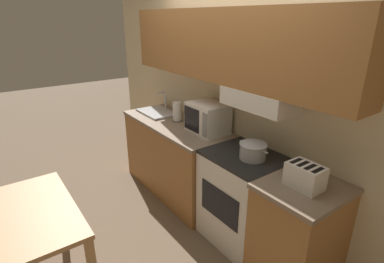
{
  "coord_description": "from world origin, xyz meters",
  "views": [
    {
      "loc": [
        2.18,
        -2.09,
        2.07
      ],
      "look_at": [
        0.05,
        -0.56,
        1.06
      ],
      "focal_mm": 28.0,
      "sensor_mm": 36.0,
      "label": 1
    }
  ],
  "objects_px": {
    "dining_table": "(25,226)",
    "sink_basin": "(157,112)",
    "paper_towel_roll": "(177,112)",
    "toaster": "(305,176)",
    "microwave": "(208,118)",
    "stove_range": "(242,198)",
    "cooking_pot": "(253,151)"
  },
  "relations": [
    {
      "from": "dining_table",
      "to": "sink_basin",
      "type": "bearing_deg",
      "value": 121.37
    },
    {
      "from": "paper_towel_roll",
      "to": "toaster",
      "type": "bearing_deg",
      "value": -2.2
    },
    {
      "from": "toaster",
      "to": "paper_towel_roll",
      "type": "height_order",
      "value": "paper_towel_roll"
    },
    {
      "from": "toaster",
      "to": "paper_towel_roll",
      "type": "relative_size",
      "value": 1.16
    },
    {
      "from": "paper_towel_roll",
      "to": "dining_table",
      "type": "relative_size",
      "value": 0.22
    },
    {
      "from": "microwave",
      "to": "toaster",
      "type": "distance_m",
      "value": 1.29
    },
    {
      "from": "stove_range",
      "to": "sink_basin",
      "type": "xyz_separation_m",
      "value": [
        -1.56,
        -0.02,
        0.47
      ]
    },
    {
      "from": "sink_basin",
      "to": "paper_towel_roll",
      "type": "bearing_deg",
      "value": 6.18
    },
    {
      "from": "stove_range",
      "to": "sink_basin",
      "type": "relative_size",
      "value": 1.77
    },
    {
      "from": "stove_range",
      "to": "toaster",
      "type": "distance_m",
      "value": 0.83
    },
    {
      "from": "dining_table",
      "to": "toaster",
      "type": "bearing_deg",
      "value": 56.38
    },
    {
      "from": "cooking_pot",
      "to": "dining_table",
      "type": "xyz_separation_m",
      "value": [
        -0.59,
        -1.75,
        -0.36
      ]
    },
    {
      "from": "stove_range",
      "to": "toaster",
      "type": "relative_size",
      "value": 3.45
    },
    {
      "from": "paper_towel_roll",
      "to": "stove_range",
      "type": "bearing_deg",
      "value": -1.29
    },
    {
      "from": "sink_basin",
      "to": "dining_table",
      "type": "height_order",
      "value": "sink_basin"
    },
    {
      "from": "stove_range",
      "to": "microwave",
      "type": "height_order",
      "value": "microwave"
    },
    {
      "from": "sink_basin",
      "to": "stove_range",
      "type": "bearing_deg",
      "value": 0.67
    },
    {
      "from": "paper_towel_roll",
      "to": "cooking_pot",
      "type": "bearing_deg",
      "value": -1.04
    },
    {
      "from": "cooking_pot",
      "to": "microwave",
      "type": "distance_m",
      "value": 0.74
    },
    {
      "from": "stove_range",
      "to": "sink_basin",
      "type": "height_order",
      "value": "sink_basin"
    },
    {
      "from": "microwave",
      "to": "dining_table",
      "type": "height_order",
      "value": "microwave"
    },
    {
      "from": "stove_range",
      "to": "toaster",
      "type": "height_order",
      "value": "toaster"
    },
    {
      "from": "stove_range",
      "to": "microwave",
      "type": "xyz_separation_m",
      "value": [
        -0.65,
        0.09,
        0.61
      ]
    },
    {
      "from": "microwave",
      "to": "sink_basin",
      "type": "distance_m",
      "value": 0.92
    },
    {
      "from": "toaster",
      "to": "sink_basin",
      "type": "height_order",
      "value": "sink_basin"
    },
    {
      "from": "stove_range",
      "to": "microwave",
      "type": "relative_size",
      "value": 2.24
    },
    {
      "from": "dining_table",
      "to": "paper_towel_roll",
      "type": "bearing_deg",
      "value": 110.07
    },
    {
      "from": "stove_range",
      "to": "microwave",
      "type": "bearing_deg",
      "value": 172.42
    },
    {
      "from": "stove_range",
      "to": "dining_table",
      "type": "xyz_separation_m",
      "value": [
        -0.5,
        -1.75,
        0.17
      ]
    },
    {
      "from": "stove_range",
      "to": "paper_towel_roll",
      "type": "distance_m",
      "value": 1.28
    },
    {
      "from": "paper_towel_roll",
      "to": "sink_basin",
      "type": "bearing_deg",
      "value": -173.82
    },
    {
      "from": "stove_range",
      "to": "paper_towel_roll",
      "type": "height_order",
      "value": "paper_towel_roll"
    }
  ]
}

